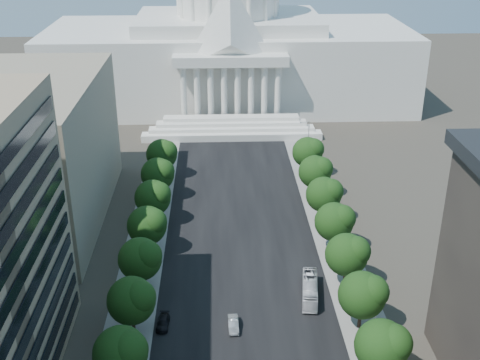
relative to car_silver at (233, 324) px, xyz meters
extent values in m
cube|color=black|center=(2.21, 29.55, -0.76)|extent=(30.00, 260.00, 0.01)
cube|color=gray|center=(-16.79, 29.55, -0.76)|extent=(8.00, 260.00, 0.02)
cube|color=gray|center=(21.21, 29.55, -0.76)|extent=(8.00, 260.00, 0.02)
cube|color=white|center=(2.21, 124.55, 11.74)|extent=(120.00, 50.00, 25.00)
cube|color=white|center=(2.21, 124.55, 26.24)|extent=(60.00, 40.00, 4.00)
cube|color=white|center=(2.21, 97.55, 19.74)|extent=(34.00, 8.00, 3.00)
cube|color=gray|center=(-45.79, 39.55, 14.24)|extent=(38.00, 52.00, 30.00)
sphere|color=black|center=(-15.79, -12.45, 5.41)|extent=(7.60, 7.60, 7.60)
sphere|color=black|center=(-14.46, -13.21, 6.55)|extent=(5.32, 5.32, 5.32)
cylinder|color=#33261C|center=(-15.79, -0.45, 0.71)|extent=(0.56, 0.56, 2.94)
sphere|color=black|center=(-15.79, -0.45, 5.41)|extent=(7.60, 7.60, 7.60)
sphere|color=black|center=(-14.46, -1.21, 6.55)|extent=(5.32, 5.32, 5.32)
cylinder|color=#33261C|center=(-15.79, 11.55, 0.71)|extent=(0.56, 0.56, 2.94)
sphere|color=black|center=(-15.79, 11.55, 5.41)|extent=(7.60, 7.60, 7.60)
sphere|color=black|center=(-14.46, 10.79, 6.55)|extent=(5.32, 5.32, 5.32)
cylinder|color=#33261C|center=(-15.79, 23.55, 0.71)|extent=(0.56, 0.56, 2.94)
sphere|color=black|center=(-15.79, 23.55, 5.41)|extent=(7.60, 7.60, 7.60)
sphere|color=black|center=(-14.46, 22.79, 6.55)|extent=(5.32, 5.32, 5.32)
cylinder|color=#33261C|center=(-15.79, 35.55, 0.71)|extent=(0.56, 0.56, 2.94)
sphere|color=black|center=(-15.79, 35.55, 5.41)|extent=(7.60, 7.60, 7.60)
sphere|color=black|center=(-14.46, 34.79, 6.55)|extent=(5.32, 5.32, 5.32)
cylinder|color=#33261C|center=(-15.79, 47.55, 0.71)|extent=(0.56, 0.56, 2.94)
sphere|color=black|center=(-15.79, 47.55, 5.41)|extent=(7.60, 7.60, 7.60)
sphere|color=black|center=(-14.46, 46.79, 6.55)|extent=(5.32, 5.32, 5.32)
cylinder|color=#33261C|center=(-15.79, 59.55, 0.71)|extent=(0.56, 0.56, 2.94)
sphere|color=black|center=(-15.79, 59.55, 5.41)|extent=(7.60, 7.60, 7.60)
sphere|color=black|center=(-14.46, 58.79, 6.55)|extent=(5.32, 5.32, 5.32)
sphere|color=black|center=(20.21, -12.45, 5.41)|extent=(7.60, 7.60, 7.60)
sphere|color=black|center=(21.54, -13.21, 6.55)|extent=(5.32, 5.32, 5.32)
cylinder|color=#33261C|center=(20.21, -0.45, 0.71)|extent=(0.56, 0.56, 2.94)
sphere|color=black|center=(20.21, -0.45, 5.41)|extent=(7.60, 7.60, 7.60)
sphere|color=black|center=(21.54, -1.21, 6.55)|extent=(5.32, 5.32, 5.32)
cylinder|color=#33261C|center=(20.21, 11.55, 0.71)|extent=(0.56, 0.56, 2.94)
sphere|color=black|center=(20.21, 11.55, 5.41)|extent=(7.60, 7.60, 7.60)
sphere|color=black|center=(21.54, 10.79, 6.55)|extent=(5.32, 5.32, 5.32)
cylinder|color=#33261C|center=(20.21, 23.55, 0.71)|extent=(0.56, 0.56, 2.94)
sphere|color=black|center=(20.21, 23.55, 5.41)|extent=(7.60, 7.60, 7.60)
sphere|color=black|center=(21.54, 22.79, 6.55)|extent=(5.32, 5.32, 5.32)
cylinder|color=#33261C|center=(20.21, 35.55, 0.71)|extent=(0.56, 0.56, 2.94)
sphere|color=black|center=(20.21, 35.55, 5.41)|extent=(7.60, 7.60, 7.60)
sphere|color=black|center=(21.54, 34.79, 6.55)|extent=(5.32, 5.32, 5.32)
cylinder|color=#33261C|center=(20.21, 47.55, 0.71)|extent=(0.56, 0.56, 2.94)
sphere|color=black|center=(20.21, 47.55, 5.41)|extent=(7.60, 7.60, 7.60)
sphere|color=black|center=(21.54, 46.79, 6.55)|extent=(5.32, 5.32, 5.32)
cylinder|color=#33261C|center=(20.21, 59.55, 0.71)|extent=(0.56, 0.56, 2.94)
sphere|color=black|center=(20.21, 59.55, 5.41)|extent=(7.60, 7.60, 7.60)
sphere|color=black|center=(21.54, 58.79, 6.55)|extent=(5.32, 5.32, 5.32)
cylinder|color=gray|center=(22.71, -0.45, 3.74)|extent=(0.18, 0.18, 9.00)
cylinder|color=gray|center=(21.51, -0.45, 8.04)|extent=(2.40, 0.14, 0.14)
sphere|color=gray|center=(20.41, -0.45, 7.94)|extent=(0.44, 0.44, 0.44)
cylinder|color=gray|center=(22.71, 24.55, 3.74)|extent=(0.18, 0.18, 9.00)
cylinder|color=gray|center=(21.51, 24.55, 8.04)|extent=(2.40, 0.14, 0.14)
sphere|color=gray|center=(20.41, 24.55, 7.94)|extent=(0.44, 0.44, 0.44)
cylinder|color=gray|center=(22.71, 49.55, 3.74)|extent=(0.18, 0.18, 9.00)
cylinder|color=gray|center=(21.51, 49.55, 8.04)|extent=(2.40, 0.14, 0.14)
sphere|color=gray|center=(20.41, 49.55, 7.94)|extent=(0.44, 0.44, 0.44)
cylinder|color=gray|center=(22.71, 74.55, 3.74)|extent=(0.18, 0.18, 9.00)
cylinder|color=gray|center=(21.51, 74.55, 8.04)|extent=(2.40, 0.14, 0.14)
sphere|color=gray|center=(20.41, 74.55, 7.94)|extent=(0.44, 0.44, 0.44)
imported|color=#9C9FA3|center=(0.00, 0.00, 0.00)|extent=(1.74, 4.67, 1.53)
imported|color=black|center=(-11.29, 0.99, -0.09)|extent=(2.12, 4.72, 1.34)
imported|color=silver|center=(13.46, 8.00, 0.73)|extent=(3.96, 10.95, 2.98)
camera|label=1|loc=(-2.08, -77.74, 61.00)|focal=45.00mm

